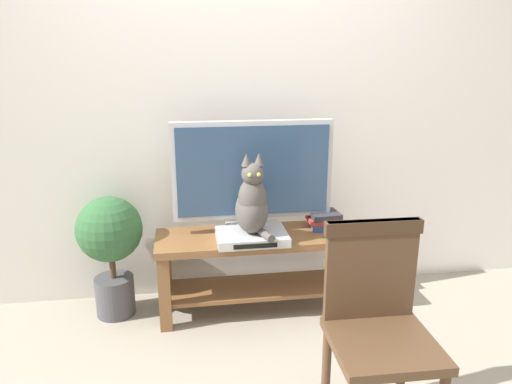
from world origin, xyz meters
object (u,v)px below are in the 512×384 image
Objects in this scene: tv at (253,174)px; cat at (252,203)px; media_box at (252,236)px; book_stack at (324,220)px; potted_plant at (110,242)px; wooden_chair at (377,317)px; tv_stand at (255,258)px.

cat is at bearing -99.81° from tv.
media_box is 1.99× the size of book_stack.
media_box is at bearing -11.20° from potted_plant.
media_box is at bearing 111.08° from wooden_chair.
book_stack is at bearing -2.28° from tv.
cat is at bearing 111.31° from wooden_chair.
cat reaches higher than book_stack.
tv reaches higher than wooden_chair.
media_box is 0.51m from book_stack.
wooden_chair is 4.41× the size of book_stack.
tv is 2.01× the size of cat.
tv is 0.55m from book_stack.
wooden_chair is 1.21× the size of potted_plant.
potted_plant is at bearing 167.87° from cat.
potted_plant is at bearing 175.01° from tv_stand.
tv_stand is 2.90× the size of media_box.
tv is at bearing 106.87° from wooden_chair.
media_box is at bearing -100.99° from tv.
tv is 0.22m from cat.
cat is at bearing -106.36° from tv_stand.
cat is at bearing -12.13° from potted_plant.
wooden_chair is (0.35, -1.08, 0.19)m from tv_stand.
book_stack is at bearing 6.90° from tv_stand.
cat is (0.00, -0.01, 0.21)m from media_box.
tv_stand is 1.15m from wooden_chair.
wooden_chair is 1.14m from book_stack.
tv is at bearing 79.01° from media_box.
tv reaches higher than media_box.
tv is at bearing 89.98° from tv_stand.
tv_stand is at bearing -4.99° from potted_plant.
cat is at bearing -161.80° from book_stack.
book_stack is (0.49, 0.15, 0.03)m from media_box.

